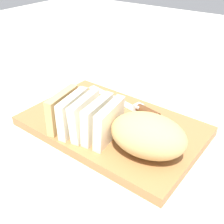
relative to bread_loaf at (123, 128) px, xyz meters
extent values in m
plane|color=silver|center=(0.07, -0.06, -0.07)|extent=(3.00, 3.00, 0.00)
cube|color=#9E6B3D|center=(0.07, -0.06, -0.06)|extent=(0.46, 0.30, 0.02)
ellipsoid|color=tan|center=(-0.06, -0.01, 0.00)|extent=(0.18, 0.14, 0.09)
cube|color=#F2E8CC|center=(0.04, 0.00, 0.00)|extent=(0.04, 0.11, 0.09)
cube|color=#F2E8CC|center=(0.07, 0.01, 0.00)|extent=(0.04, 0.11, 0.09)
cube|color=#F2E8CC|center=(0.10, 0.01, 0.00)|extent=(0.04, 0.11, 0.09)
cube|color=#F2E8CC|center=(0.13, 0.02, 0.00)|extent=(0.04, 0.11, 0.09)
cube|color=tan|center=(0.16, 0.02, 0.00)|extent=(0.04, 0.11, 0.09)
cube|color=silver|center=(0.14, -0.16, -0.05)|extent=(0.20, 0.06, 0.00)
cylinder|color=#593319|center=(0.01, -0.14, -0.03)|extent=(0.07, 0.04, 0.02)
cube|color=silver|center=(0.04, -0.14, -0.04)|extent=(0.02, 0.03, 0.02)
sphere|color=#A8753D|center=(0.06, -0.11, -0.04)|extent=(0.01, 0.01, 0.01)
sphere|color=#A8753D|center=(-0.02, -0.06, -0.04)|extent=(0.00, 0.00, 0.00)
camera|label=1|loc=(-0.27, 0.42, 0.35)|focal=44.10mm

